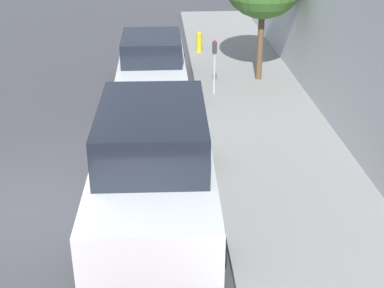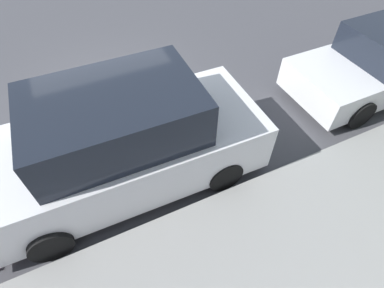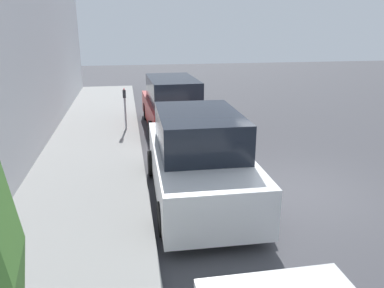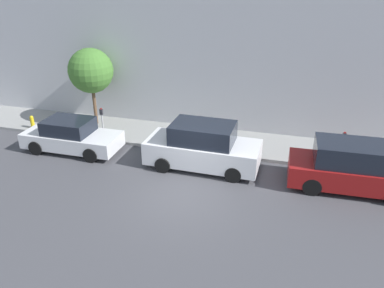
{
  "view_description": "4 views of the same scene",
  "coord_description": "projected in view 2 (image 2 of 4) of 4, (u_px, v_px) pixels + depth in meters",
  "views": [
    {
      "loc": [
        2.53,
        -8.1,
        5.14
      ],
      "look_at": [
        3.06,
        0.51,
        1.0
      ],
      "focal_mm": 50.0,
      "sensor_mm": 36.0,
      "label": 1
    },
    {
      "loc": [
        5.85,
        -0.49,
        4.7
      ],
      "look_at": [
        2.93,
        0.88,
        1.0
      ],
      "focal_mm": 28.0,
      "sensor_mm": 36.0,
      "label": 2
    },
    {
      "loc": [
        3.87,
        7.52,
        3.77
      ],
      "look_at": [
        2.37,
        -1.0,
        1.0
      ],
      "focal_mm": 35.0,
      "sensor_mm": 36.0,
      "label": 3
    },
    {
      "loc": [
        -11.52,
        -3.53,
        7.74
      ],
      "look_at": [
        2.4,
        0.34,
        1.0
      ],
      "focal_mm": 35.0,
      "sensor_mm": 36.0,
      "label": 4
    }
  ],
  "objects": [
    {
      "name": "parked_sedan_third",
      "position": [
        384.0,
        61.0,
        6.96
      ],
      "size": [
        1.92,
        4.51,
        1.54
      ],
      "color": "silver",
      "rests_on": "ground_plane"
    },
    {
      "name": "ground_plane",
      "position": [
        107.0,
        100.0,
        7.16
      ],
      "size": [
        60.0,
        60.0,
        0.0
      ],
      "primitive_type": "plane",
      "color": "#424247"
    },
    {
      "name": "parked_suv_second",
      "position": [
        122.0,
        143.0,
        5.0
      ],
      "size": [
        2.08,
        4.84,
        1.98
      ],
      "color": "silver",
      "rests_on": "ground_plane"
    }
  ]
}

